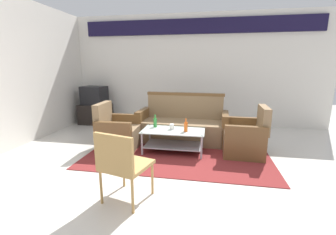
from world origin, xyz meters
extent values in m
plane|color=beige|center=(0.00, 0.00, 0.00)|extent=(14.00, 14.00, 0.00)
cube|color=silver|center=(0.00, 3.06, 1.40)|extent=(6.52, 0.12, 2.80)
cube|color=#191433|center=(0.00, 2.97, 2.47)|extent=(5.76, 0.08, 0.36)
cube|color=maroon|center=(-0.15, 0.89, 0.01)|extent=(3.12, 2.09, 0.01)
cube|color=#7F6647|center=(-0.16, 1.48, 0.22)|extent=(1.63, 0.77, 0.42)
cube|color=#7F6647|center=(-0.15, 1.80, 0.67)|extent=(1.60, 0.21, 0.48)
cube|color=brown|center=(0.68, 1.45, 0.32)|extent=(0.15, 0.70, 0.62)
cube|color=brown|center=(-1.00, 1.52, 0.32)|extent=(0.15, 0.70, 0.62)
cube|color=brown|center=(-0.15, 1.80, 0.94)|extent=(1.64, 0.17, 0.06)
cube|color=#7F6647|center=(-1.26, 0.86, 0.21)|extent=(0.68, 0.62, 0.40)
cube|color=#7F6647|center=(-1.57, 0.85, 0.64)|extent=(0.14, 0.60, 0.45)
cube|color=brown|center=(-1.27, 1.19, 0.30)|extent=(0.66, 0.12, 0.58)
cube|color=brown|center=(-1.25, 0.53, 0.30)|extent=(0.66, 0.12, 0.58)
cube|color=#7F6647|center=(0.96, 0.99, 0.21)|extent=(0.68, 0.62, 0.40)
cube|color=#7F6647|center=(1.27, 0.98, 0.64)|extent=(0.14, 0.60, 0.45)
cube|color=brown|center=(0.95, 0.66, 0.30)|extent=(0.66, 0.12, 0.58)
cube|color=brown|center=(0.97, 1.32, 0.30)|extent=(0.66, 0.12, 0.58)
cube|color=silver|center=(-0.25, 0.87, 0.40)|extent=(1.10, 0.60, 0.02)
cube|color=#9E9EA5|center=(-0.25, 0.87, 0.13)|extent=(1.00, 0.52, 0.02)
cylinder|color=#9E9EA5|center=(-0.76, 1.13, 0.21)|extent=(0.04, 0.04, 0.40)
cylinder|color=#9E9EA5|center=(0.26, 1.13, 0.21)|extent=(0.04, 0.04, 0.40)
cylinder|color=#9E9EA5|center=(-0.76, 0.61, 0.21)|extent=(0.04, 0.04, 0.40)
cylinder|color=#9E9EA5|center=(0.26, 0.61, 0.21)|extent=(0.04, 0.04, 0.40)
cylinder|color=#D85919|center=(-0.02, 0.80, 0.49)|extent=(0.06, 0.06, 0.16)
cylinder|color=#D85919|center=(-0.02, 0.80, 0.61)|extent=(0.02, 0.02, 0.07)
cylinder|color=#2D8C38|center=(-0.62, 1.01, 0.49)|extent=(0.06, 0.06, 0.16)
cylinder|color=#2D8C38|center=(-0.62, 1.01, 0.61)|extent=(0.02, 0.02, 0.07)
cylinder|color=silver|center=(-0.28, 0.90, 0.46)|extent=(0.08, 0.08, 0.10)
cube|color=black|center=(-2.63, 2.55, 0.26)|extent=(0.80, 0.50, 0.52)
cube|color=black|center=(-2.63, 2.55, 0.76)|extent=(0.65, 0.51, 0.48)
cube|color=black|center=(-2.60, 2.77, 0.76)|extent=(0.51, 0.07, 0.36)
cube|color=#AD844C|center=(-0.54, -0.71, 0.42)|extent=(0.59, 0.59, 0.04)
cube|color=#AD844C|center=(-0.59, -0.92, 0.64)|extent=(0.47, 0.16, 0.40)
cylinder|color=#AD844C|center=(-0.68, -0.45, 0.21)|extent=(0.03, 0.03, 0.42)
cylinder|color=#AD844C|center=(-0.28, -0.56, 0.21)|extent=(0.03, 0.03, 0.42)
cylinder|color=#AD844C|center=(-0.79, -0.86, 0.21)|extent=(0.03, 0.03, 0.42)
cylinder|color=#AD844C|center=(-0.39, -0.97, 0.21)|extent=(0.03, 0.03, 0.42)
camera|label=1|loc=(0.36, -3.00, 1.52)|focal=24.44mm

